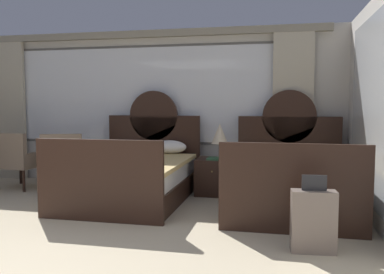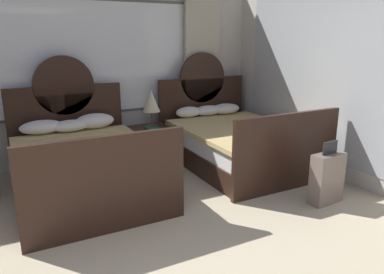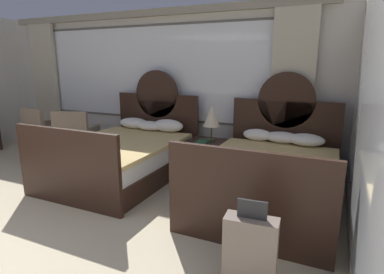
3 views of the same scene
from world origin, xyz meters
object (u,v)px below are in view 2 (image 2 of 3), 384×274
(suitcase_on_floor, at_px, (327,178))
(bed_near_window, at_px, (84,164))
(nightstand_between_beds, at_px, (151,145))
(bed_near_mirror, at_px, (235,141))
(table_lamp_on_nightstand, at_px, (151,102))
(book_on_nightstand, at_px, (152,128))

(suitcase_on_floor, bearing_deg, bed_near_window, 145.93)
(bed_near_window, xyz_separation_m, nightstand_between_beds, (1.13, 0.62, -0.07))
(bed_near_mirror, distance_m, table_lamp_on_nightstand, 1.41)
(table_lamp_on_nightstand, relative_size, suitcase_on_floor, 0.73)
(table_lamp_on_nightstand, distance_m, suitcase_on_floor, 2.73)
(nightstand_between_beds, relative_size, book_on_nightstand, 2.27)
(bed_near_window, relative_size, bed_near_mirror, 1.00)
(bed_near_window, distance_m, suitcase_on_floor, 2.94)
(bed_near_window, height_order, bed_near_mirror, same)
(bed_near_mirror, bearing_deg, book_on_nightstand, 155.67)
(bed_near_window, xyz_separation_m, book_on_nightstand, (1.13, 0.51, 0.22))
(bed_near_mirror, distance_m, book_on_nightstand, 1.27)
(nightstand_between_beds, height_order, book_on_nightstand, book_on_nightstand)
(bed_near_window, bearing_deg, book_on_nightstand, 24.30)
(book_on_nightstand, bearing_deg, nightstand_between_beds, 86.85)
(table_lamp_on_nightstand, xyz_separation_m, suitcase_on_floor, (1.25, -2.34, -0.64))
(table_lamp_on_nightstand, relative_size, book_on_nightstand, 2.11)
(bed_near_window, xyz_separation_m, table_lamp_on_nightstand, (1.19, 0.69, 0.59))
(bed_near_window, bearing_deg, bed_near_mirror, -0.17)
(nightstand_between_beds, height_order, suitcase_on_floor, suitcase_on_floor)
(table_lamp_on_nightstand, bearing_deg, suitcase_on_floor, -62.02)
(bed_near_window, bearing_deg, suitcase_on_floor, -34.07)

